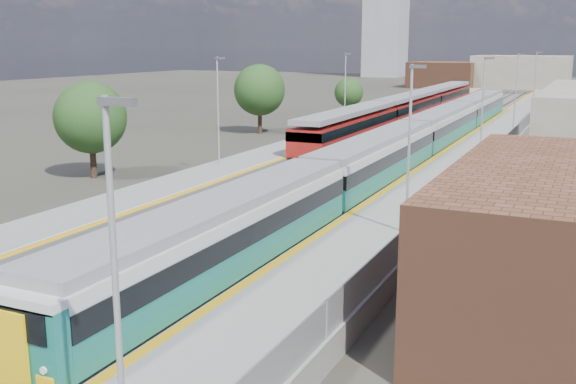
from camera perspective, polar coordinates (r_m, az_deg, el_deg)
The scene contains 11 objects.
ground at distance 59.33m, azimuth 10.75°, elevation 3.10°, with size 320.00×320.00×0.00m, color #47443A.
ballast_bed at distance 62.28m, azimuth 9.31°, elevation 3.61°, with size 10.50×155.00×0.06m, color #565451.
tracks at distance 63.72m, azimuth 10.24°, elevation 3.84°, with size 8.96×160.00×0.17m.
platform_right at distance 60.66m, azimuth 16.20°, elevation 3.54°, with size 4.70×155.00×8.52m.
platform_left at distance 64.31m, azimuth 3.47°, elevation 4.47°, with size 4.30×155.00×8.52m.
buildings at distance 149.00m, azimuth 12.57°, elevation 12.60°, with size 72.00×185.50×40.00m.
green_train at distance 52.28m, azimuth 10.65°, elevation 4.29°, with size 2.81×78.33×3.10m.
red_train at distance 78.01m, azimuth 10.20°, elevation 6.93°, with size 2.96×60.08×3.74m.
tree_a at distance 49.53m, azimuth -16.38°, elevation 6.06°, with size 5.07×5.07×6.87m.
tree_b at distance 72.17m, azimuth -2.42°, elevation 8.62°, with size 5.43×5.43×7.36m.
tree_c at distance 89.21m, azimuth 5.17°, elevation 8.39°, with size 3.78×3.78×5.12m.
Camera 1 is at (14.03, -6.89, 9.33)m, focal length 42.00 mm.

